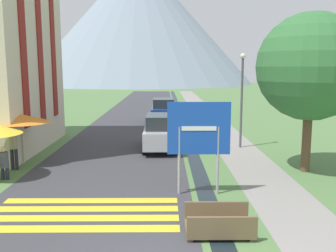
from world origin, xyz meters
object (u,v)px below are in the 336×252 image
at_px(parked_car_far, 164,110).
at_px(person_seated_near, 4,161).
at_px(parked_car_near, 160,132).
at_px(cafe_umbrella_middle_orange, 21,118).
at_px(tree_by_path, 311,67).
at_px(footbridge, 219,225).
at_px(cafe_chair_far_left, 24,148).
at_px(road_sign, 199,135).
at_px(streetlamp, 242,92).
at_px(person_standing_terrace, 13,146).
at_px(cafe_chair_far_right, 21,147).

xyz_separation_m(parked_car_far, person_seated_near, (-5.95, -15.17, -0.21)).
bearing_deg(parked_car_near, cafe_umbrella_middle_orange, -154.83).
relative_size(parked_car_far, tree_by_path, 0.62).
relative_size(parked_car_near, tree_by_path, 0.64).
height_order(footbridge, cafe_chair_far_left, cafe_chair_far_left).
relative_size(parked_car_near, parked_car_far, 1.04).
distance_m(cafe_umbrella_middle_orange, person_seated_near, 2.72).
height_order(road_sign, streetlamp, streetlamp).
height_order(person_seated_near, streetlamp, streetlamp).
bearing_deg(cafe_chair_far_left, cafe_umbrella_middle_orange, -57.98).
distance_m(footbridge, cafe_umbrella_middle_orange, 10.54).
xyz_separation_m(footbridge, person_standing_terrace, (-7.59, 6.10, 0.78)).
distance_m(cafe_umbrella_middle_orange, person_standing_terrace, 1.42).
xyz_separation_m(footbridge, tree_by_path, (4.35, 5.77, 3.98)).
height_order(parked_car_near, person_standing_terrace, parked_car_near).
bearing_deg(parked_car_near, person_standing_terrace, -147.47).
bearing_deg(parked_car_near, road_sign, -78.99).
relative_size(parked_car_far, person_standing_terrace, 2.26).
xyz_separation_m(cafe_chair_far_right, person_seated_near, (0.73, -3.54, 0.19)).
bearing_deg(streetlamp, tree_by_path, -69.60).
bearing_deg(cafe_chair_far_right, tree_by_path, -31.73).
relative_size(parked_car_far, cafe_chair_far_left, 4.61).
relative_size(footbridge, person_standing_terrace, 0.98).
xyz_separation_m(cafe_chair_far_right, tree_by_path, (12.49, -2.49, 3.69)).
bearing_deg(parked_car_far, streetlamp, -66.72).
distance_m(footbridge, parked_car_far, 19.96).
relative_size(road_sign, tree_by_path, 0.49).
xyz_separation_m(parked_car_near, cafe_umbrella_middle_orange, (-5.99, -2.81, 1.10)).
bearing_deg(person_seated_near, cafe_chair_far_right, 101.65).
bearing_deg(person_seated_near, parked_car_far, 68.58).
relative_size(cafe_chair_far_left, person_standing_terrace, 0.49).
distance_m(parked_car_near, parked_car_far, 9.98).
xyz_separation_m(footbridge, cafe_umbrella_middle_orange, (-7.59, 7.10, 1.78)).
xyz_separation_m(person_standing_terrace, tree_by_path, (11.94, -0.33, 3.20)).
bearing_deg(cafe_chair_far_right, streetlamp, -9.25).
relative_size(road_sign, parked_car_far, 0.79).
bearing_deg(person_seated_near, person_standing_terrace, 97.48).
distance_m(footbridge, person_standing_terrace, 9.76).
bearing_deg(person_standing_terrace, streetlamp, 22.79).
bearing_deg(cafe_chair_far_left, streetlamp, 25.52).
distance_m(cafe_chair_far_right, person_standing_terrace, 2.28).
relative_size(parked_car_far, person_seated_near, 3.09).
bearing_deg(cafe_chair_far_left, cafe_chair_far_right, 144.62).
bearing_deg(parked_car_near, tree_by_path, -34.87).
distance_m(person_standing_terrace, tree_by_path, 12.36).
height_order(cafe_umbrella_middle_orange, streetlamp, streetlamp).
xyz_separation_m(road_sign, parked_car_far, (-1.20, 16.87, -1.10)).
bearing_deg(footbridge, person_standing_terrace, 141.21).
height_order(road_sign, person_standing_terrace, road_sign).
height_order(person_standing_terrace, streetlamp, streetlamp).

